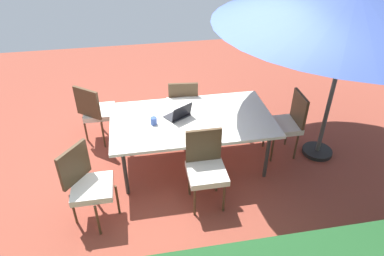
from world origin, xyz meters
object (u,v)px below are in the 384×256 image
at_px(patio_umbrella, 354,5).
at_px(cup, 154,121).
at_px(chair_west, 287,122).
at_px(chair_southeast, 96,110).
at_px(chair_north, 206,166).
at_px(chair_south, 183,104).
at_px(dining_table, 192,121).
at_px(laptop, 179,114).
at_px(chair_northeast, 87,182).

bearing_deg(patio_umbrella, cup, -1.33).
relative_size(chair_west, chair_southeast, 1.00).
height_order(patio_umbrella, cup, patio_umbrella).
xyz_separation_m(chair_north, chair_southeast, (1.37, -1.57, 0.00)).
xyz_separation_m(chair_west, chair_north, (1.36, 0.76, 0.00)).
bearing_deg(chair_southeast, patio_umbrella, -157.52).
height_order(chair_north, chair_south, same).
relative_size(dining_table, laptop, 5.43).
distance_m(patio_umbrella, cup, 2.79).
distance_m(dining_table, patio_umbrella, 2.41).
bearing_deg(chair_southeast, chair_north, 169.54).
bearing_deg(chair_west, laptop, -90.09).
height_order(dining_table, chair_northeast, chair_northeast).
bearing_deg(chair_southeast, laptop, -174.80).
xyz_separation_m(dining_table, chair_south, (0.00, -0.78, -0.17)).
xyz_separation_m(patio_umbrella, chair_northeast, (3.27, 0.68, -1.64)).
bearing_deg(chair_north, laptop, 104.08).
height_order(dining_table, laptop, laptop).
bearing_deg(chair_southeast, chair_northeast, 127.59).
bearing_deg(chair_north, cup, 128.33).
distance_m(chair_north, chair_south, 1.53).
bearing_deg(cup, chair_south, -121.64).
bearing_deg(chair_north, dining_table, 92.59).
bearing_deg(laptop, dining_table, 128.56).
xyz_separation_m(chair_north, laptop, (0.20, -0.80, 0.26)).
xyz_separation_m(chair_north, chair_south, (0.04, -1.53, 0.00)).
height_order(chair_west, chair_north, same).
distance_m(chair_southeast, chair_south, 1.33).
distance_m(patio_umbrella, chair_southeast, 3.75).
distance_m(chair_north, cup, 0.93).
relative_size(dining_table, chair_west, 2.22).
bearing_deg(cup, chair_northeast, 41.45).
bearing_deg(chair_northeast, chair_west, -36.37).
distance_m(patio_umbrella, laptop, 2.50).
height_order(dining_table, chair_north, chair_north).
xyz_separation_m(chair_northeast, cup, (-0.84, -0.74, 0.27)).
bearing_deg(chair_south, chair_north, 97.71).
distance_m(patio_umbrella, chair_north, 2.57).
relative_size(chair_north, cup, 9.69).
distance_m(patio_umbrella, chair_west, 1.72).
relative_size(chair_west, chair_north, 1.00).
height_order(chair_north, chair_southeast, same).
distance_m(chair_west, chair_northeast, 2.87).
bearing_deg(chair_west, chair_southeast, -104.88).
height_order(patio_umbrella, chair_south, patio_umbrella).
bearing_deg(patio_umbrella, laptop, -4.55).
xyz_separation_m(chair_southeast, chair_south, (-1.33, 0.04, 0.00)).
xyz_separation_m(dining_table, chair_northeast, (1.35, 0.79, -0.17)).
xyz_separation_m(laptop, cup, (0.35, 0.11, 0.00)).
height_order(dining_table, patio_umbrella, patio_umbrella).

